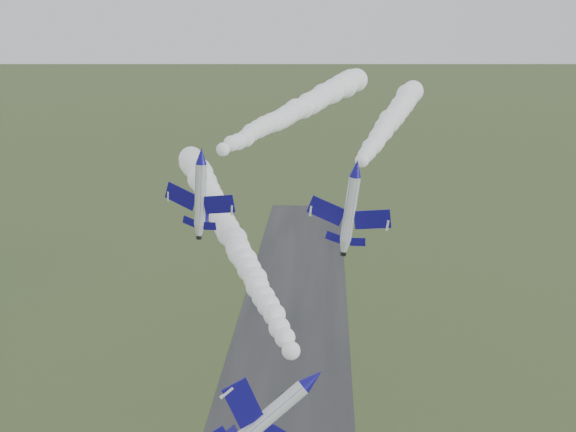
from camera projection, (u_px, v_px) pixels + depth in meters
name	position (u px, v px, depth m)	size (l,w,h in m)	color
runway	(280.00, 427.00, 102.69)	(24.00, 260.00, 0.04)	#29292B
jet_lead	(313.00, 379.00, 56.59)	(6.88, 11.87, 8.39)	white
smoke_trail_jet_lead	(226.00, 225.00, 90.87)	(4.67, 70.24, 4.67)	white
jet_pair_left	(201.00, 156.00, 79.21)	(10.10, 11.66, 3.01)	white
smoke_trail_jet_pair_left	(304.00, 106.00, 110.94)	(5.00, 66.97, 5.00)	white
jet_pair_right	(356.00, 168.00, 76.95)	(10.44, 12.37, 3.12)	white
smoke_trail_jet_pair_right	(393.00, 117.00, 107.93)	(4.47, 61.74, 4.47)	white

